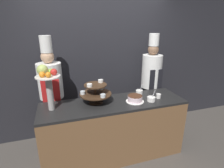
{
  "coord_description": "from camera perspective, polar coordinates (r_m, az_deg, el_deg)",
  "views": [
    {
      "loc": [
        -0.72,
        -1.89,
        2.0
      ],
      "look_at": [
        0.0,
        0.41,
        1.17
      ],
      "focal_mm": 28.0,
      "sensor_mm": 36.0,
      "label": 1
    }
  ],
  "objects": [
    {
      "name": "serving_bowl_far",
      "position": [
        2.88,
        8.9,
        -2.56
      ],
      "size": [
        0.11,
        0.11,
        0.16
      ],
      "color": "white",
      "rests_on": "buffet_counter"
    },
    {
      "name": "buffet_counter",
      "position": [
        2.78,
        0.64,
        -14.63
      ],
      "size": [
        2.11,
        0.61,
        0.92
      ],
      "color": "brown",
      "rests_on": "ground_plane"
    },
    {
      "name": "tiered_stand",
      "position": [
        2.49,
        -5.4,
        -2.54
      ],
      "size": [
        0.45,
        0.45,
        0.32
      ],
      "color": "#3D2819",
      "rests_on": "buffet_counter"
    },
    {
      "name": "cup_white",
      "position": [
        2.78,
        14.93,
        -3.8
      ],
      "size": [
        0.07,
        0.07,
        0.07
      ],
      "color": "white",
      "rests_on": "buffet_counter"
    },
    {
      "name": "ground_plane",
      "position": [
        2.84,
        2.72,
        -25.63
      ],
      "size": [
        14.0,
        14.0,
        0.0
      ],
      "primitive_type": "plane",
      "color": "#47423D"
    },
    {
      "name": "chef_center_left",
      "position": [
        3.29,
        12.62,
        1.38
      ],
      "size": [
        0.35,
        0.35,
        1.85
      ],
      "color": "black",
      "rests_on": "ground_plane"
    },
    {
      "name": "serving_bowl_near",
      "position": [
        2.65,
        12.69,
        -4.8
      ],
      "size": [
        0.12,
        0.12,
        0.17
      ],
      "color": "white",
      "rests_on": "buffet_counter"
    },
    {
      "name": "cake_round",
      "position": [
        2.58,
        7.51,
        -4.76
      ],
      "size": [
        0.26,
        0.26,
        0.1
      ],
      "color": "white",
      "rests_on": "buffet_counter"
    },
    {
      "name": "wall_back",
      "position": [
        3.21,
        -4.16,
        8.2
      ],
      "size": [
        10.0,
        0.06,
        2.8
      ],
      "color": "#232328",
      "rests_on": "ground_plane"
    },
    {
      "name": "fruit_pedestal",
      "position": [
        2.36,
        -20.39,
        1.35
      ],
      "size": [
        0.31,
        0.31,
        0.6
      ],
      "color": "#B2ADA8",
      "rests_on": "buffet_counter"
    },
    {
      "name": "chef_left",
      "position": [
        2.88,
        -19.15,
        -2.17
      ],
      "size": [
        0.36,
        0.36,
        1.85
      ],
      "color": "#28282D",
      "rests_on": "ground_plane"
    }
  ]
}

